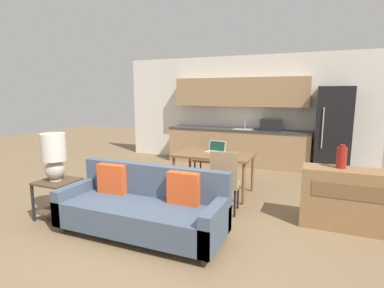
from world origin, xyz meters
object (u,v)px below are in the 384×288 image
(dining_table, at_px, (214,157))
(dining_chair_near_right, at_px, (225,180))
(side_table, at_px, (58,193))
(table_lamp, at_px, (54,155))
(couch, at_px, (144,208))
(credenza, at_px, (354,200))
(dining_chair_far_left, at_px, (207,155))
(vase, at_px, (342,157))
(refrigerator, at_px, (333,131))
(laptop, at_px, (216,149))

(dining_table, xyz_separation_m, dining_chair_near_right, (0.44, -0.82, -0.14))
(side_table, xyz_separation_m, table_lamp, (-0.02, -0.00, 0.55))
(couch, xyz_separation_m, credenza, (2.46, 1.16, 0.07))
(dining_chair_far_left, height_order, dining_chair_near_right, same)
(table_lamp, bearing_deg, vase, 19.09)
(refrigerator, height_order, table_lamp, refrigerator)
(side_table, distance_m, laptop, 2.67)
(vase, bearing_deg, dining_chair_far_left, 148.96)
(dining_table, xyz_separation_m, credenza, (2.15, -0.66, -0.25))
(table_lamp, distance_m, dining_chair_far_left, 3.03)
(refrigerator, distance_m, laptop, 2.91)
(dining_table, distance_m, dining_chair_near_right, 0.95)
(table_lamp, height_order, laptop, table_lamp)
(dining_table, distance_m, side_table, 2.56)
(refrigerator, xyz_separation_m, dining_chair_far_left, (-2.40, -1.45, -0.44))
(refrigerator, bearing_deg, dining_table, -130.82)
(side_table, distance_m, table_lamp, 0.55)
(side_table, bearing_deg, laptop, 50.60)
(dining_table, height_order, vase, vase)
(table_lamp, xyz_separation_m, dining_chair_far_left, (1.27, 2.72, -0.41))
(couch, relative_size, side_table, 3.83)
(table_lamp, height_order, dining_chair_near_right, table_lamp)
(dining_table, xyz_separation_m, side_table, (-1.69, -1.90, -0.28))
(table_lamp, height_order, dining_chair_far_left, table_lamp)
(refrigerator, relative_size, vase, 6.19)
(side_table, distance_m, dining_chair_far_left, 2.99)
(table_lamp, bearing_deg, credenza, 17.79)
(refrigerator, distance_m, dining_chair_far_left, 2.84)
(table_lamp, xyz_separation_m, dining_chair_near_right, (2.15, 1.08, -0.41))
(couch, bearing_deg, dining_chair_near_right, 52.70)
(credenza, xyz_separation_m, vase, (-0.18, 0.03, 0.54))
(refrigerator, height_order, couch, refrigerator)
(dining_table, bearing_deg, dining_chair_far_left, 118.05)
(dining_table, height_order, dining_chair_near_right, dining_chair_near_right)
(dining_table, relative_size, vase, 4.38)
(table_lamp, height_order, vase, table_lamp)
(side_table, bearing_deg, dining_chair_near_right, 26.66)
(refrigerator, distance_m, credenza, 2.99)
(dining_chair_far_left, bearing_deg, side_table, -116.05)
(refrigerator, xyz_separation_m, table_lamp, (-3.67, -4.17, -0.03))
(vase, bearing_deg, table_lamp, -160.91)
(couch, bearing_deg, vase, 27.61)
(credenza, bearing_deg, dining_chair_near_right, -174.63)
(table_lamp, bearing_deg, couch, 3.16)
(dining_table, bearing_deg, refrigerator, 49.18)
(dining_chair_near_right, relative_size, laptop, 2.72)
(side_table, xyz_separation_m, laptop, (1.67, 2.04, 0.40))
(table_lamp, relative_size, vase, 2.17)
(dining_table, bearing_deg, vase, -17.70)
(couch, relative_size, laptop, 6.05)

